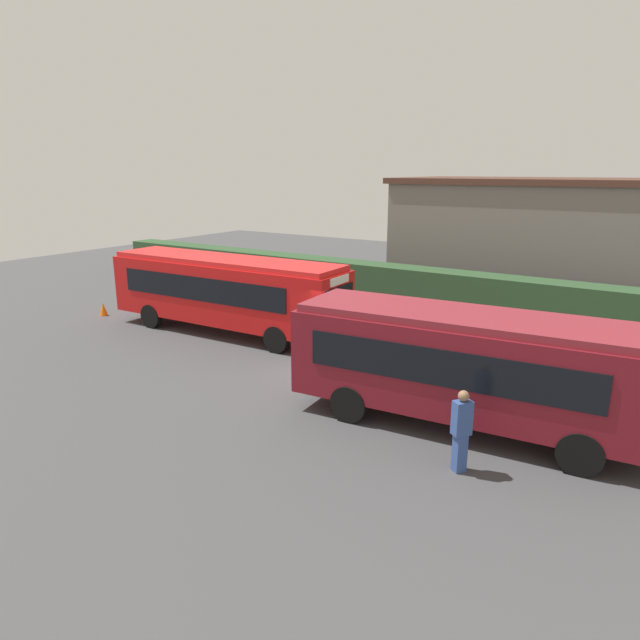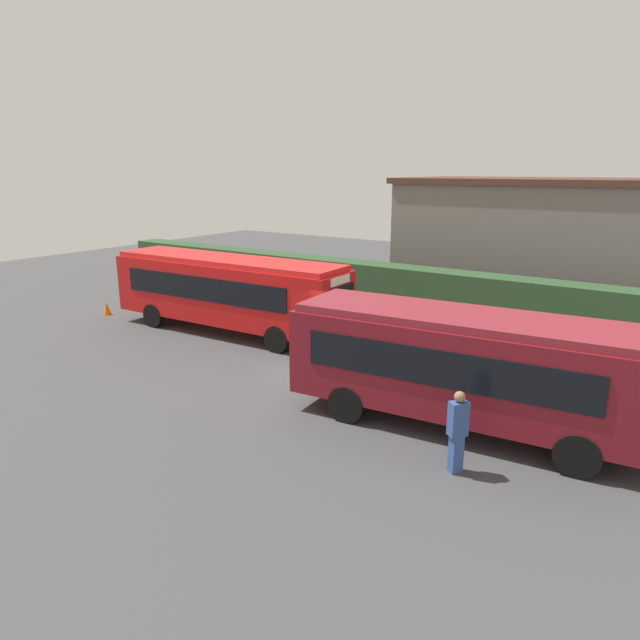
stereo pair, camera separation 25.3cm
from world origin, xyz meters
name	(u,v)px [view 1 (the left image)]	position (x,y,z in m)	size (l,w,h in m)	color
ground_plane	(328,375)	(0.00, 0.00, 0.00)	(64.00, 64.00, 0.00)	#424244
bus_red	(226,290)	(-6.02, 1.85, 1.78)	(10.55, 2.76, 3.07)	red
bus_maroon	(470,363)	(5.04, -1.24, 1.74)	(9.24, 3.26, 3.01)	maroon
person_left	(514,364)	(5.38, 1.81, 0.89)	(0.42, 0.50, 1.70)	olive
person_center	(461,429)	(5.67, -3.45, 1.02)	(0.45, 0.47, 1.90)	#334C8C
hedge_row	(452,290)	(0.00, 10.84, 0.88)	(44.00, 1.57, 1.77)	#2C492A
depot_building	(535,236)	(2.19, 16.95, 3.00)	(14.23, 7.93, 5.98)	slate
traffic_cone	(103,309)	(-12.63, 0.80, 0.30)	(0.36, 0.36, 0.60)	orange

